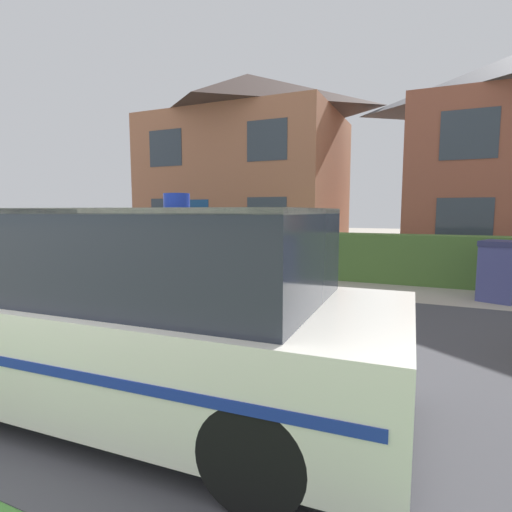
{
  "coord_description": "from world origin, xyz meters",
  "views": [
    {
      "loc": [
        2.58,
        -0.74,
        1.7
      ],
      "look_at": [
        0.25,
        4.48,
        1.05
      ],
      "focal_mm": 28.0,
      "sensor_mm": 36.0,
      "label": 1
    }
  ],
  "objects": [
    {
      "name": "police_car",
      "position": [
        0.46,
        1.94,
        0.82
      ],
      "size": [
        4.36,
        2.03,
        1.82
      ],
      "rotation": [
        0.0,
        0.0,
        3.19
      ],
      "color": "black",
      "rests_on": "road_strip"
    },
    {
      "name": "wheelie_bin",
      "position": [
        3.75,
        7.92,
        0.58
      ],
      "size": [
        0.84,
        0.89,
        1.14
      ],
      "rotation": [
        0.0,
        0.0,
        -0.37
      ],
      "color": "#474C8C",
      "rests_on": "ground"
    },
    {
      "name": "road_strip",
      "position": [
        0.0,
        3.83,
        0.01
      ],
      "size": [
        28.0,
        6.41,
        0.01
      ],
      "primitive_type": "cube",
      "color": "#424247",
      "rests_on": "ground"
    },
    {
      "name": "house_left",
      "position": [
        -4.47,
        14.22,
        3.62
      ],
      "size": [
        7.61,
        5.8,
        7.11
      ],
      "color": "#A86B4C",
      "rests_on": "ground"
    },
    {
      "name": "garden_hedge",
      "position": [
        0.36,
        9.21,
        0.57
      ],
      "size": [
        13.5,
        0.7,
        1.15
      ],
      "primitive_type": "cube",
      "color": "#4C7233",
      "rests_on": "ground"
    }
  ]
}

